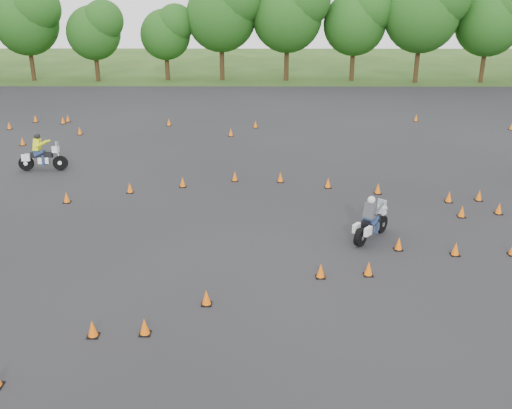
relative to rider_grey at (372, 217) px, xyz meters
The scene contains 6 objects.
ground 5.61m from the rider_grey, 138.71° to the right, with size 140.00×140.00×0.00m, color #2D5119.
asphalt_pad 4.86m from the rider_grey, 150.71° to the left, with size 62.00×62.00×0.00m, color black.
treeline 31.59m from the rider_grey, 94.37° to the left, with size 86.90×32.48×10.57m.
traffic_cones 4.57m from the rider_grey, 154.02° to the left, with size 36.67×32.95×0.45m.
rider_grey is the anchor object (origin of this frame).
rider_yellow 16.84m from the rider_grey, 151.33° to the left, with size 2.38×0.73×1.83m, color #E0F015, non-canonical shape.
Camera 1 is at (0.10, -15.26, 8.64)m, focal length 40.00 mm.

